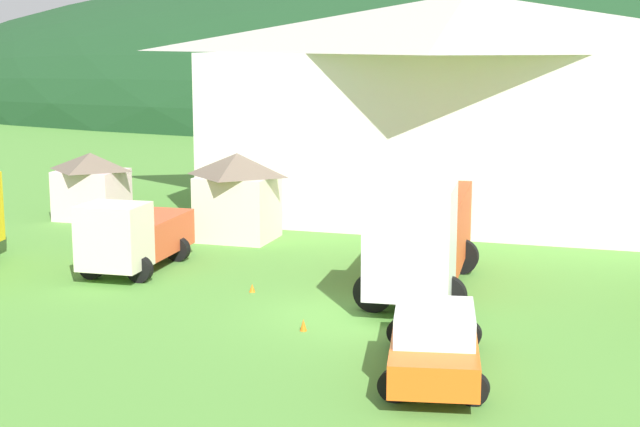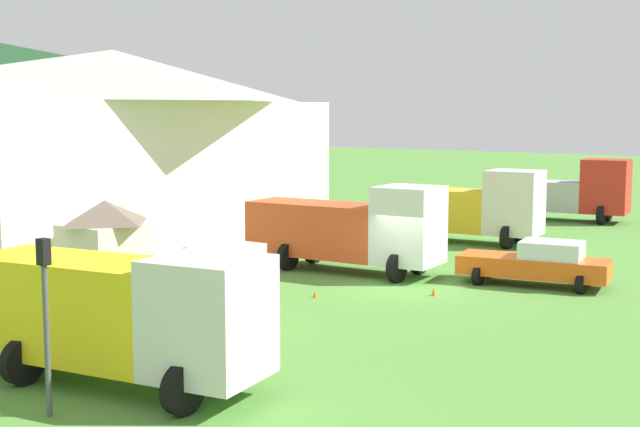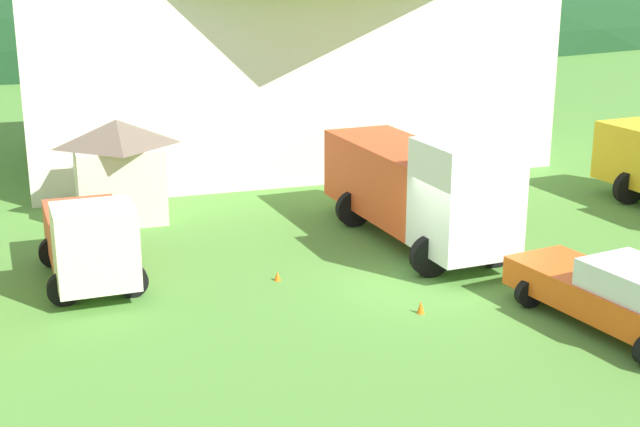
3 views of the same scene
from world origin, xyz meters
The scene contains 12 objects.
ground_plane centered at (0.00, 0.00, 0.00)m, with size 200.00×200.00×0.00m, color #518C38.
depot_building centered at (0.91, 15.69, 4.70)m, with size 21.16×11.46×9.13m.
play_shed_cream centered at (-6.18, 8.22, 1.65)m, with size 2.84×2.54×3.20m.
flatbed_truck_yellow centered at (-13.26, -0.63, 1.76)m, with size 3.71×7.72×3.19m.
light_truck_cream centered at (-7.50, 2.65, 1.17)m, with size 2.53×4.96×2.38m.
heavy_rig_white centered at (1.73, 2.97, 1.76)m, with size 3.42×8.10×3.51m.
heavy_rig_striped centered at (11.47, 2.48, 1.77)m, with size 3.53×7.64×3.57m.
crane_truck_red centered at (22.51, 1.72, 1.73)m, with size 3.66×8.18×3.61m.
service_pickup_orange centered at (3.42, -3.99, 0.83)m, with size 2.89×5.59×1.66m.
traffic_light_west centered at (-15.52, -0.88, 2.32)m, with size 0.20×0.32×3.75m.
traffic_cone_near_pickup centered at (-0.34, -1.77, 0.00)m, with size 0.36×0.36×0.61m, color orange.
traffic_cone_mid_row centered at (-2.95, 1.38, 0.00)m, with size 0.36×0.36×0.49m, color orange.
Camera 2 is at (-26.39, -15.62, 6.32)m, focal length 48.61 mm.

